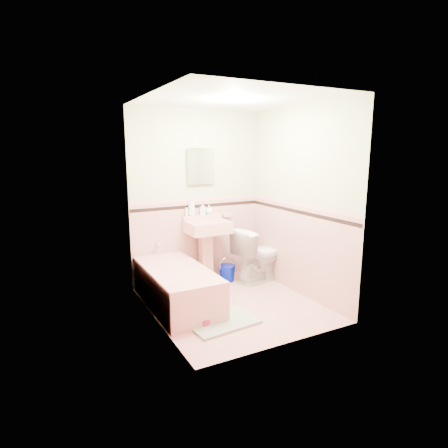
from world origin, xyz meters
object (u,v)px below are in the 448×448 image
soap_bottle_left (191,207)px  bucket (227,273)px  sink (208,252)px  bathtub (177,288)px  soap_bottle_right (209,210)px  shoe (208,321)px  toilet (259,254)px  medicine_cabinet (201,166)px  soap_bottle_mid (203,209)px

soap_bottle_left → bucket: (0.46, -0.24, -1.00)m
sink → bathtub: bearing=-142.1°
soap_bottle_right → shoe: soap_bottle_right is taller
soap_bottle_left → shoe: (-0.43, -1.43, -1.06)m
soap_bottle_right → sink: bearing=-122.8°
sink → toilet: sink is taller
bathtub → soap_bottle_left: bearing=54.0°
medicine_cabinet → shoe: 2.27m
soap_bottle_left → soap_bottle_right: soap_bottle_left is taller
soap_bottle_mid → toilet: bearing=-31.5°
soap_bottle_right → shoe: 1.88m
soap_bottle_right → toilet: 1.00m
medicine_cabinet → bucket: (0.30, -0.27, -1.58)m
medicine_cabinet → soap_bottle_right: size_ratio=3.67×
bathtub → sink: 0.90m
soap_bottle_mid → bucket: bearing=-39.4°
bucket → soap_bottle_left: bearing=153.0°
soap_bottle_mid → soap_bottle_left: bearing=180.0°
sink → soap_bottle_left: soap_bottle_left is taller
toilet → bucket: bearing=54.0°
soap_bottle_right → shoe: size_ratio=0.89×
soap_bottle_right → shoe: (-0.71, -1.43, -1.00)m
sink → shoe: 1.44m
shoe → toilet: bearing=24.0°
soap_bottle_mid → toilet: 1.08m
sink → toilet: (0.72, -0.26, -0.06)m
sink → soap_bottle_right: size_ratio=6.82×
soap_bottle_left → bucket: bearing=-27.0°
soap_bottle_left → soap_bottle_right: (0.28, 0.00, -0.06)m
soap_bottle_left → toilet: bearing=-26.2°
soap_bottle_left → soap_bottle_mid: bearing=0.0°
soap_bottle_mid → shoe: (-0.60, -1.43, -1.02)m
soap_bottle_left → shoe: size_ratio=1.65×
bathtub → medicine_cabinet: (0.68, 0.74, 1.47)m
soap_bottle_left → toilet: (0.89, -0.44, -0.72)m
soap_bottle_left → toilet: 1.22m
soap_bottle_right → bucket: 0.99m
soap_bottle_left → soap_bottle_mid: (0.17, 0.00, -0.04)m
bucket → shoe: 1.49m
bathtub → sink: size_ratio=1.61×
toilet → bucket: toilet is taller
soap_bottle_mid → soap_bottle_right: 0.11m
sink → shoe: sink is taller
soap_bottle_right → bucket: size_ratio=0.56×
bathtub → soap_bottle_mid: size_ratio=8.32×
bathtub → soap_bottle_mid: 1.31m
bathtub → bucket: bathtub is taller
medicine_cabinet → soap_bottle_mid: (0.01, -0.03, -0.62)m
medicine_cabinet → bucket: medicine_cabinet is taller
bucket → shoe: bearing=-126.7°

